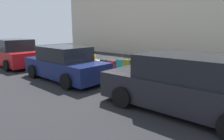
# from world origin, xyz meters

# --- Properties ---
(ground_plane) EXTENTS (40.00, 40.00, 0.00)m
(ground_plane) POSITION_xyz_m (0.00, 0.00, 0.00)
(ground_plane) COLOR black
(sidewalk_curb) EXTENTS (18.00, 5.00, 0.14)m
(sidewalk_curb) POSITION_xyz_m (0.00, -2.50, 0.07)
(sidewalk_curb) COLOR #9E9B93
(sidewalk_curb) RESTS_ON ground_plane
(suitcase_teal_0) EXTENTS (0.51, 0.25, 0.79)m
(suitcase_teal_0) POSITION_xyz_m (-4.02, -0.64, 0.51)
(suitcase_teal_0) COLOR #0F606B
(suitcase_teal_0) RESTS_ON sidewalk_curb
(suitcase_maroon_1) EXTENTS (0.40, 0.22, 0.99)m
(suitcase_maroon_1) POSITION_xyz_m (-3.45, -0.66, 0.53)
(suitcase_maroon_1) COLOR maroon
(suitcase_maroon_1) RESTS_ON sidewalk_curb
(suitcase_black_2) EXTENTS (0.51, 0.19, 1.04)m
(suitcase_black_2) POSITION_xyz_m (-2.87, -0.71, 0.52)
(suitcase_black_2) COLOR black
(suitcase_black_2) RESTS_ON sidewalk_curb
(suitcase_silver_3) EXTENTS (0.35, 0.19, 0.83)m
(suitcase_silver_3) POSITION_xyz_m (-2.32, -0.80, 0.43)
(suitcase_silver_3) COLOR #9EA0A8
(suitcase_silver_3) RESTS_ON sidewalk_curb
(suitcase_red_4) EXTENTS (0.37, 0.27, 0.75)m
(suitcase_red_4) POSITION_xyz_m (-1.84, -0.71, 0.49)
(suitcase_red_4) COLOR red
(suitcase_red_4) RESTS_ON sidewalk_curb
(suitcase_navy_5) EXTENTS (0.40, 0.24, 0.71)m
(suitcase_navy_5) POSITION_xyz_m (-1.34, -0.76, 0.47)
(suitcase_navy_5) COLOR navy
(suitcase_navy_5) RESTS_ON sidewalk_curb
(suitcase_olive_6) EXTENTS (0.48, 0.28, 0.78)m
(suitcase_olive_6) POSITION_xyz_m (-0.78, -0.65, 0.50)
(suitcase_olive_6) COLOR #59601E
(suitcase_olive_6) RESTS_ON sidewalk_curb
(suitcase_teal_7) EXTENTS (0.35, 0.19, 0.89)m
(suitcase_teal_7) POSITION_xyz_m (-0.24, -0.77, 0.47)
(suitcase_teal_7) COLOR #0F606B
(suitcase_teal_7) RESTS_ON sidewalk_curb
(suitcase_maroon_8) EXTENTS (0.48, 0.29, 0.81)m
(suitcase_maroon_8) POSITION_xyz_m (0.29, -0.77, 0.41)
(suitcase_maroon_8) COLOR maroon
(suitcase_maroon_8) RESTS_ON sidewalk_curb
(suitcase_black_9) EXTENTS (0.39, 0.24, 0.80)m
(suitcase_black_9) POSITION_xyz_m (0.84, -0.72, 0.40)
(suitcase_black_9) COLOR black
(suitcase_black_9) RESTS_ON sidewalk_curb
(fire_hydrant) EXTENTS (0.39, 0.21, 0.80)m
(fire_hydrant) POSITION_xyz_m (1.61, -0.72, 0.56)
(fire_hydrant) COLOR #D89E0C
(fire_hydrant) RESTS_ON sidewalk_curb
(bollard_post) EXTENTS (0.16, 0.16, 0.79)m
(bollard_post) POSITION_xyz_m (2.32, -0.57, 0.53)
(bollard_post) COLOR #333338
(bollard_post) RESTS_ON sidewalk_curb
(parked_car_charcoal_0) EXTENTS (4.71, 2.08, 1.62)m
(parked_car_charcoal_0) POSITION_xyz_m (-4.42, 1.65, 0.76)
(parked_car_charcoal_0) COLOR black
(parked_car_charcoal_0) RESTS_ON ground_plane
(parked_car_navy_1) EXTENTS (4.48, 2.09, 1.54)m
(parked_car_navy_1) POSITION_xyz_m (1.08, 1.65, 0.72)
(parked_car_navy_1) COLOR #141E4C
(parked_car_navy_1) RESTS_ON ground_plane
(parked_car_red_2) EXTENTS (4.50, 2.29, 1.68)m
(parked_car_red_2) POSITION_xyz_m (6.32, 1.65, 0.78)
(parked_car_red_2) COLOR #AD1619
(parked_car_red_2) RESTS_ON ground_plane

